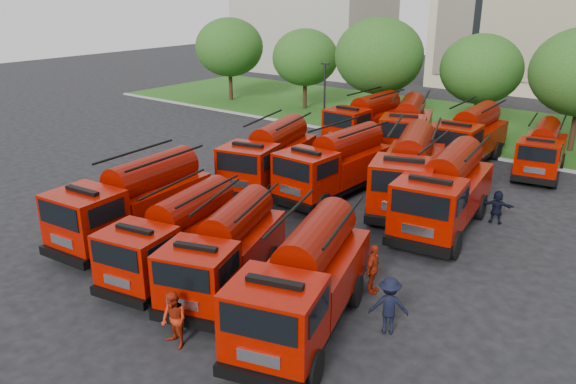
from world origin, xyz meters
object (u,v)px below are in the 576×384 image
fire_truck_0 (134,201)px  fire_truck_9 (407,127)px  fire_truck_11 (542,150)px  firefighter_1 (176,346)px  fire_truck_4 (270,156)px  fire_truck_2 (226,249)px  firefighter_0 (311,373)px  firefighter_2 (371,292)px  fire_truck_8 (366,120)px  fire_truck_1 (177,235)px  fire_truck_5 (336,164)px  fire_truck_3 (305,281)px  fire_truck_6 (410,171)px  fire_truck_10 (469,136)px  fire_truck_7 (445,191)px  firefighter_3 (387,332)px  firefighter_4 (324,207)px  firefighter_5 (495,223)px

fire_truck_0 → fire_truck_9: 19.50m
fire_truck_11 → firefighter_1: 24.60m
fire_truck_4 → fire_truck_11: size_ratio=1.18×
fire_truck_2 → firefighter_1: fire_truck_2 is taller
fire_truck_4 → fire_truck_9: 10.83m
fire_truck_4 → firefighter_0: bearing=-59.9°
fire_truck_2 → firefighter_2: (4.31, 2.86, -1.50)m
fire_truck_8 → fire_truck_1: bearing=-77.9°
firefighter_2 → firefighter_0: bearing=-179.3°
fire_truck_5 → fire_truck_8: size_ratio=1.02×
fire_truck_9 → fire_truck_11: size_ratio=1.21×
fire_truck_4 → fire_truck_8: fire_truck_4 is taller
fire_truck_3 → fire_truck_6: size_ratio=0.91×
fire_truck_1 → firefighter_1: bearing=-54.3°
fire_truck_3 → fire_truck_6: bearing=84.0°
firefighter_0 → fire_truck_4: bearing=89.1°
fire_truck_2 → fire_truck_8: bearing=88.2°
fire_truck_2 → fire_truck_9: bearing=79.6°
fire_truck_9 → firefighter_2: (7.21, -17.09, -1.75)m
firefighter_1 → fire_truck_5: bearing=113.2°
fire_truck_1 → fire_truck_8: (-3.87, 20.64, 0.16)m
fire_truck_1 → fire_truck_6: fire_truck_6 is taller
firefighter_1 → fire_truck_6: bearing=98.4°
fire_truck_6 → firefighter_2: 9.13m
fire_truck_1 → fire_truck_10: 20.61m
fire_truck_10 → fire_truck_11: fire_truck_10 is taller
fire_truck_3 → fire_truck_7: (0.27, 10.14, 0.11)m
firefighter_2 → firefighter_3: (1.63, -1.87, 0.00)m
fire_truck_4 → fire_truck_9: size_ratio=0.97×
fire_truck_7 → fire_truck_10: bearing=97.4°
fire_truck_2 → firefighter_0: bearing=-40.9°
fire_truck_3 → fire_truck_4: fire_truck_4 is taller
fire_truck_4 → fire_truck_7: bearing=-11.9°
fire_truck_6 → fire_truck_7: 2.94m
fire_truck_1 → fire_truck_6: bearing=60.8°
fire_truck_5 → fire_truck_6: 3.80m
fire_truck_6 → firefighter_3: size_ratio=4.42×
firefighter_2 → firefighter_4: size_ratio=1.04×
fire_truck_2 → firefighter_5: (5.70, 11.81, -1.50)m
fire_truck_8 → firefighter_0: size_ratio=4.77×
fire_truck_10 → fire_truck_3: bearing=-84.8°
fire_truck_7 → firefighter_1: 13.74m
fire_truck_0 → firefighter_0: (11.23, -2.82, -1.71)m
fire_truck_10 → fire_truck_11: (4.11, 0.57, -0.26)m
fire_truck_4 → firefighter_2: fire_truck_4 is taller
fire_truck_5 → fire_truck_10: (3.35, 9.67, 0.03)m
fire_truck_9 → firefighter_2: bearing=-86.8°
fire_truck_6 → firefighter_1: 15.04m
fire_truck_0 → firefighter_1: bearing=-35.9°
fire_truck_5 → firefighter_1: (3.42, -13.98, -1.69)m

